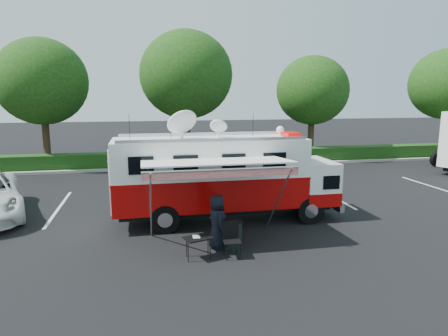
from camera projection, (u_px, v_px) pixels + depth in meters
The scene contains 9 objects.
ground_plane at pixel (227, 220), 14.98m from camera, with size 120.00×120.00×0.00m, color black.
back_border at pixel (204, 89), 26.74m from camera, with size 60.00×6.14×8.87m.
stall_lines at pixel (202, 200), 17.77m from camera, with size 24.12×5.50×0.01m.
command_truck at pixel (225, 176), 14.66m from camera, with size 8.26×2.27×3.97m.
awning at pixel (217, 165), 12.08m from camera, with size 4.51×2.35×2.73m.
person at pixel (217, 248), 12.26m from camera, with size 0.82×0.53×1.67m, color black.
folding_table at pixel (198, 239), 11.34m from camera, with size 0.89×0.75×0.65m.
folding_chair at pixel (231, 236), 11.53m from camera, with size 0.52×0.54×1.02m.
trash_bin at pixel (233, 234), 12.19m from camera, with size 0.59×0.59×0.88m.
Camera 1 is at (-2.98, -14.07, 4.62)m, focal length 32.00 mm.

